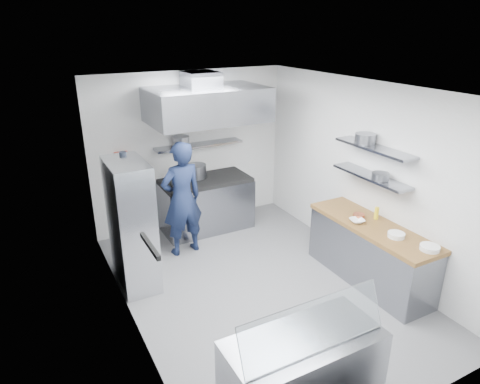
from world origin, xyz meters
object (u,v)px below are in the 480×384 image
gas_range (206,205)px  chef (182,199)px  wire_rack (132,225)px  display_case (302,374)px

gas_range → chef: (-0.69, -0.64, 0.49)m
gas_range → wire_rack: (-1.63, -1.18, 0.48)m
gas_range → wire_rack: wire_rack is taller
wire_rack → display_case: bearing=-74.4°
chef → gas_range: bearing=-143.1°
chef → wire_rack: (-0.94, -0.53, -0.01)m
wire_rack → display_case: size_ratio=1.23×
gas_range → chef: chef is taller
chef → display_case: size_ratio=1.25×
gas_range → display_case: size_ratio=1.07×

